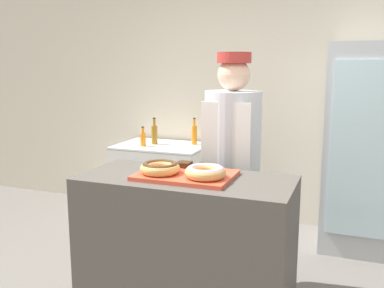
{
  "coord_description": "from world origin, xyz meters",
  "views": [
    {
      "loc": [
        0.89,
        -2.24,
        1.61
      ],
      "look_at": [
        0.0,
        0.1,
        1.15
      ],
      "focal_mm": 40.0,
      "sensor_mm": 36.0,
      "label": 1
    }
  ],
  "objects": [
    {
      "name": "wall_back",
      "position": [
        0.0,
        2.13,
        1.35
      ],
      "size": [
        8.0,
        0.06,
        2.7
      ],
      "color": "beige",
      "rests_on": "ground_plane"
    },
    {
      "name": "donut_chocolate_glaze",
      "position": [
        -0.14,
        -0.06,
        1.03
      ],
      "size": [
        0.23,
        0.23,
        0.06
      ],
      "color": "tan",
      "rests_on": "serving_tray"
    },
    {
      "name": "brownie_back_left",
      "position": [
        -0.07,
        0.14,
        1.01
      ],
      "size": [
        0.08,
        0.08,
        0.03
      ],
      "color": "#382111",
      "rests_on": "serving_tray"
    },
    {
      "name": "display_counter",
      "position": [
        0.0,
        0.0,
        0.49
      ],
      "size": [
        1.25,
        0.57,
        0.97
      ],
      "color": "#4C4742",
      "rests_on": "ground_plane"
    },
    {
      "name": "beverage_fridge",
      "position": [
        1.01,
        1.73,
        0.9
      ],
      "size": [
        0.7,
        0.69,
        1.81
      ],
      "color": "#ADB2B7",
      "rests_on": "ground_plane"
    },
    {
      "name": "baker_person",
      "position": [
        0.11,
        0.61,
        0.89
      ],
      "size": [
        0.4,
        0.4,
        1.7
      ],
      "color": "#4C4C51",
      "rests_on": "ground_plane"
    },
    {
      "name": "brownie_back_right",
      "position": [
        0.07,
        0.14,
        1.01
      ],
      "size": [
        0.08,
        0.08,
        0.03
      ],
      "color": "#382111",
      "rests_on": "serving_tray"
    },
    {
      "name": "bottle_amber",
      "position": [
        -1.06,
        1.76,
        0.91
      ],
      "size": [
        0.06,
        0.06,
        0.28
      ],
      "color": "#99661E",
      "rests_on": "chest_freezer"
    },
    {
      "name": "bottle_orange",
      "position": [
        -0.66,
        1.89,
        0.91
      ],
      "size": [
        0.06,
        0.06,
        0.28
      ],
      "color": "orange",
      "rests_on": "chest_freezer"
    },
    {
      "name": "bottle_orange_b",
      "position": [
        -1.11,
        1.61,
        0.88
      ],
      "size": [
        0.06,
        0.06,
        0.2
      ],
      "color": "orange",
      "rests_on": "chest_freezer"
    },
    {
      "name": "serving_tray",
      "position": [
        0.0,
        0.0,
        0.98
      ],
      "size": [
        0.55,
        0.39,
        0.02
      ],
      "color": "#D84C33",
      "rests_on": "display_counter"
    },
    {
      "name": "chest_freezer",
      "position": [
        -0.96,
        1.74,
        0.41
      ],
      "size": [
        0.92,
        0.66,
        0.8
      ],
      "color": "silver",
      "rests_on": "ground_plane"
    },
    {
      "name": "donut_light_glaze",
      "position": [
        0.14,
        -0.06,
        1.03
      ],
      "size": [
        0.23,
        0.23,
        0.06
      ],
      "color": "tan",
      "rests_on": "serving_tray"
    }
  ]
}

